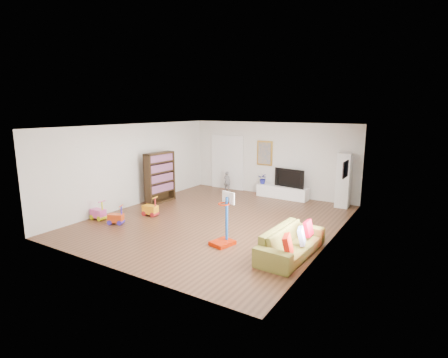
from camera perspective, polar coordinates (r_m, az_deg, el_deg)
The scene contains 25 objects.
floor at distance 10.21m, azimuth -1.19°, elevation -6.72°, with size 6.50×7.50×0.00m, color brown.
ceiling at distance 9.72m, azimuth -1.25°, elevation 8.60°, with size 6.50×7.50×0.00m, color white.
wall_back at distance 13.14m, azimuth 7.71°, elevation 3.29°, with size 6.50×0.00×2.70m, color silver.
wall_front at distance 7.11m, azimuth -17.91°, elevation -4.00°, with size 6.50×0.00×2.70m, color beige.
wall_left at distance 11.94m, azimuth -14.45°, elevation 2.23°, with size 0.00×7.50×2.70m, color white.
wall_right at distance 8.59m, azimuth 17.31°, elevation -1.37°, with size 0.00×7.50×2.70m, color white.
navy_accent at distance 9.85m, azimuth 19.46°, elevation 3.03°, with size 0.01×3.20×1.70m, color black.
olive_wainscot at distance 10.12m, azimuth 18.96°, elevation -4.55°, with size 0.01×3.20×1.00m, color brown.
doorway at distance 14.02m, azimuth 0.50°, elevation 2.65°, with size 1.45×0.06×2.10m, color white.
painting_back at distance 13.18m, azimuth 6.67°, elevation 4.22°, with size 0.62×0.06×0.92m, color gold.
artwork_right at distance 10.10m, azimuth 19.23°, elevation 1.51°, with size 0.04×0.56×0.46m, color #7F3F8C.
media_console at distance 12.83m, azimuth 9.51°, elevation -2.10°, with size 1.87×0.47×0.44m, color white.
tall_cabinet at distance 11.98m, azimuth 18.93°, elevation -0.22°, with size 0.42×0.42×1.79m, color white.
bookshelf at distance 12.16m, azimuth -10.43°, elevation 0.24°, with size 0.31×1.18×1.73m, color #2F2010.
sofa at distance 7.90m, azimuth 10.95°, elevation -10.08°, with size 2.08×0.81×0.61m, color olive.
basketball_hoop at distance 8.21m, azimuth -0.26°, elevation -6.58°, with size 0.44×0.53×1.27m, color #A91B00.
ride_on_yellow at distance 10.78m, azimuth -11.96°, elevation -4.35°, with size 0.44×0.27×0.59m, color #FFA017.
ride_on_orange at distance 10.25m, azimuth -17.28°, elevation -5.59°, with size 0.41×0.25×0.54m, color #CB4014.
ride_on_pink at distance 10.83m, azimuth -19.88°, elevation -4.76°, with size 0.43×0.27×0.57m, color #EC52AB.
child at distance 13.70m, azimuth 0.50°, elevation -0.37°, with size 0.28×0.19×0.78m, color slate.
tv at distance 12.66m, azimuth 10.85°, elevation 0.21°, with size 1.15×0.15×0.66m, color black.
vase_plant at distance 13.04m, azimuth 6.40°, elevation 0.07°, with size 0.36×0.31×0.39m, color navy.
pillow_left at distance 7.23m, azimuth 10.40°, elevation -10.63°, with size 0.11×0.41×0.41m, color red.
pillow_center at distance 7.79m, azimuth 12.55°, elevation -9.09°, with size 0.09×0.36×0.36m, color silver.
pillow_right at distance 8.31m, azimuth 13.62°, elevation -7.84°, with size 0.09×0.35×0.35m, color red.
Camera 1 is at (5.28, -8.15, 3.16)m, focal length 28.00 mm.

